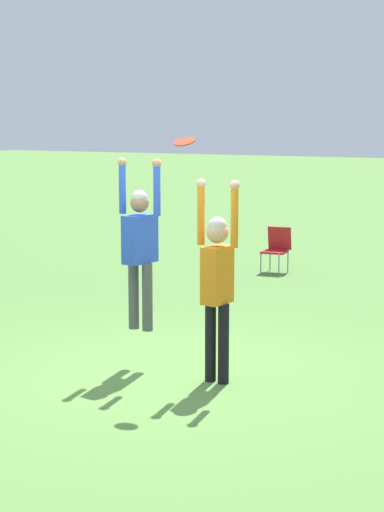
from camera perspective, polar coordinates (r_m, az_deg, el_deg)
The scene contains 5 objects.
ground_plane at distance 9.66m, azimuth -1.59°, elevation -7.90°, with size 120.00×120.00×0.00m, color #56843D.
person_jumping at distance 9.68m, azimuth -3.49°, elevation 1.00°, with size 0.58×0.44×1.96m.
person_defending at distance 9.11m, azimuth 1.70°, elevation -1.32°, with size 0.51×0.37×2.20m.
frisbee at distance 9.08m, azimuth -0.51°, elevation 7.63°, with size 0.24×0.23×0.10m.
camping_chair_0 at distance 16.19m, azimuth 5.68°, elevation 0.67°, with size 0.52×0.56×0.85m.
Camera 1 is at (5.16, -7.68, 2.78)m, focal length 60.00 mm.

